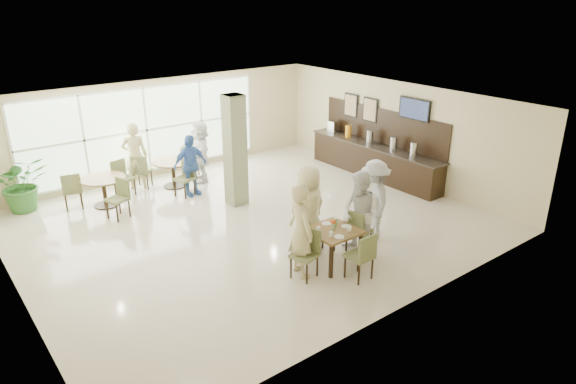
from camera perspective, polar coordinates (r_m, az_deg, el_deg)
ground at (r=12.15m, az=-4.23°, el=-3.40°), size 10.00×10.00×0.00m
room_shell at (r=11.53m, az=-4.45°, el=4.30°), size 10.00×10.00×10.00m
window_bank at (r=15.22m, az=-15.43°, el=6.65°), size 7.00×0.04×7.00m
column at (r=12.80m, az=-5.91°, el=4.57°), size 0.45×0.45×2.80m
main_table at (r=10.11m, az=5.01°, el=-4.70°), size 0.91×0.91×0.75m
round_table_left at (r=13.65m, az=-19.83°, el=0.82°), size 1.12×1.12×0.75m
round_table_right at (r=14.49m, az=-12.66°, el=2.77°), size 1.13×1.13×0.75m
chairs_main_table at (r=10.21m, az=5.10°, el=-5.56°), size 2.12×1.94×0.95m
chairs_table_left at (r=13.61m, az=-19.71°, el=0.32°), size 1.89×1.88×0.95m
chairs_table_right at (r=14.53m, az=-12.71°, el=2.39°), size 2.09×1.87×0.95m
tabletop_clutter at (r=10.05m, az=5.21°, el=-3.88°), size 0.71×0.79×0.21m
buffet_counter at (r=15.18m, az=9.54°, el=3.76°), size 0.64×4.70×1.95m
wall_tv at (r=14.26m, az=13.87°, el=8.94°), size 0.06×1.00×0.58m
framed_art_a at (r=15.35m, az=9.12°, el=9.00°), size 0.05×0.55×0.70m
framed_art_b at (r=15.89m, az=7.01°, el=9.54°), size 0.05×0.55×0.70m
potted_plant at (r=14.14m, az=-27.45°, el=0.83°), size 1.33×1.33×1.39m
teen_left at (r=9.60m, az=1.45°, el=-4.31°), size 0.56×0.75×1.85m
teen_far at (r=10.67m, az=2.30°, el=-1.72°), size 0.91×0.55×1.80m
teen_right at (r=10.46m, az=8.04°, el=-2.47°), size 0.70×0.88×1.78m
teen_standing at (r=11.25m, az=9.56°, el=-0.83°), size 1.16×1.32×1.77m
adult_a at (r=13.71m, az=-10.81°, el=2.93°), size 1.00×0.60×1.65m
adult_b at (r=14.71m, az=-9.70°, el=4.46°), size 1.30×1.75×1.73m
adult_standing at (r=14.50m, az=-16.65°, el=3.86°), size 0.79×0.66×1.86m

